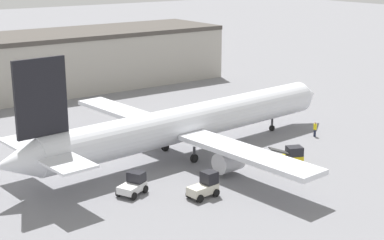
% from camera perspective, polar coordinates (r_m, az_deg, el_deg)
% --- Properties ---
extents(ground_plane, '(400.00, 400.00, 0.00)m').
position_cam_1_polar(ground_plane, '(65.71, 0.00, -3.21)').
color(ground_plane, slate).
extents(terminal_building, '(66.19, 14.99, 9.38)m').
position_cam_1_polar(terminal_building, '(97.04, -15.47, 5.21)').
color(terminal_building, '#ADA89E').
rests_on(terminal_building, ground_plane).
extents(airplane, '(44.42, 36.97, 12.62)m').
position_cam_1_polar(airplane, '(63.98, -0.72, -0.36)').
color(airplane, silver).
rests_on(airplane, ground_plane).
extents(ground_crew_worker, '(0.40, 0.40, 1.84)m').
position_cam_1_polar(ground_crew_worker, '(72.95, 11.84, -0.83)').
color(ground_crew_worker, '#1E2338').
rests_on(ground_crew_worker, ground_plane).
extents(baggage_tug, '(2.98, 1.96, 2.29)m').
position_cam_1_polar(baggage_tug, '(53.72, 1.25, -6.41)').
color(baggage_tug, beige).
rests_on(baggage_tug, ground_plane).
extents(belt_loader_truck, '(3.88, 2.81, 2.02)m').
position_cam_1_polar(belt_loader_truck, '(62.50, 9.27, -3.50)').
color(belt_loader_truck, yellow).
rests_on(belt_loader_truck, ground_plane).
extents(pushback_tug, '(3.15, 2.84, 1.98)m').
position_cam_1_polar(pushback_tug, '(54.63, -5.70, -6.23)').
color(pushback_tug, silver).
rests_on(pushback_tug, ground_plane).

